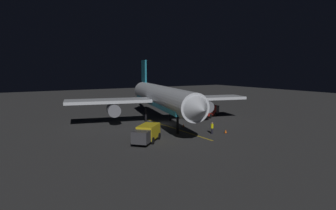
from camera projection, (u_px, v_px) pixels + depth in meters
The scene contains 8 objects.
ground_plane at pixel (162, 124), 51.65m from camera, with size 180.00×180.00×0.20m, color #323233.
apron_guide_stripe at pixel (173, 128), 48.07m from camera, with size 0.24×20.42×0.01m, color gold.
airliner at pixel (161, 98), 51.64m from camera, with size 32.42×36.81×11.36m.
baggage_truck at pixel (147, 134), 38.45m from camera, with size 5.51×5.37×2.21m.
catering_truck at pixel (209, 111), 59.18m from camera, with size 5.75×4.43×2.29m.
ground_crew_worker at pixel (212, 128), 43.49m from camera, with size 0.40×0.40×1.74m.
traffic_cone_near_left at pixel (226, 131), 44.09m from camera, with size 0.50×0.50×0.55m.
traffic_cone_near_right at pixel (183, 126), 48.65m from camera, with size 0.50×0.50×0.55m.
Camera 1 is at (25.62, 43.93, 9.59)m, focal length 31.64 mm.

